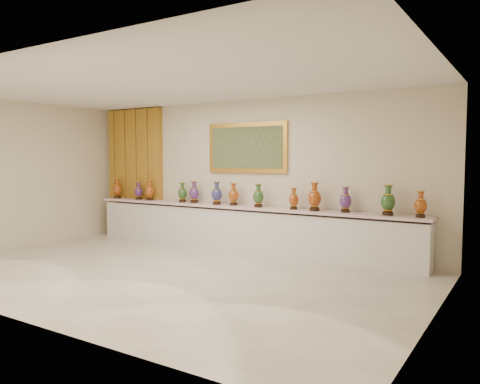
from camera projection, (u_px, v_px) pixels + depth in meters
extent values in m
plane|color=beige|center=(164.00, 274.00, 7.43)|extent=(8.00, 8.00, 0.00)
plane|color=beige|center=(246.00, 175.00, 9.43)|extent=(8.00, 0.00, 8.00)
plane|color=beige|center=(13.00, 175.00, 9.45)|extent=(0.00, 5.00, 5.00)
plane|color=beige|center=(435.00, 189.00, 5.19)|extent=(0.00, 5.00, 5.00)
plane|color=white|center=(162.00, 83.00, 7.22)|extent=(8.00, 8.00, 0.00)
cube|color=#B18F26|center=(135.00, 173.00, 11.00)|extent=(1.64, 0.14, 2.95)
cube|color=gold|center=(247.00, 148.00, 9.34)|extent=(1.80, 0.06, 1.00)
cube|color=#18311A|center=(246.00, 148.00, 9.31)|extent=(1.62, 0.02, 0.82)
cube|color=white|center=(240.00, 230.00, 9.32)|extent=(7.20, 0.42, 0.81)
cube|color=beige|center=(240.00, 207.00, 9.27)|extent=(7.28, 0.48, 0.05)
cylinder|color=black|center=(117.00, 197.00, 11.05)|extent=(0.16, 0.16, 0.05)
cone|color=gold|center=(117.00, 195.00, 11.04)|extent=(0.14, 0.14, 0.03)
ellipsoid|color=maroon|center=(117.00, 190.00, 11.03)|extent=(0.23, 0.23, 0.27)
cylinder|color=gold|center=(117.00, 185.00, 11.02)|extent=(0.15, 0.15, 0.01)
cylinder|color=maroon|center=(117.00, 182.00, 11.02)|extent=(0.09, 0.09, 0.10)
cone|color=maroon|center=(117.00, 179.00, 11.02)|extent=(0.15, 0.15, 0.04)
cylinder|color=gold|center=(117.00, 179.00, 11.01)|extent=(0.15, 0.15, 0.01)
cylinder|color=black|center=(139.00, 199.00, 10.69)|extent=(0.14, 0.14, 0.04)
cone|color=gold|center=(139.00, 197.00, 10.69)|extent=(0.13, 0.13, 0.03)
ellipsoid|color=#270C46|center=(139.00, 192.00, 10.68)|extent=(0.21, 0.21, 0.23)
cylinder|color=gold|center=(139.00, 187.00, 10.67)|extent=(0.13, 0.13, 0.01)
cylinder|color=#270C46|center=(139.00, 185.00, 10.67)|extent=(0.08, 0.08, 0.09)
cone|color=#270C46|center=(138.00, 183.00, 10.66)|extent=(0.13, 0.13, 0.03)
cylinder|color=gold|center=(138.00, 182.00, 10.66)|extent=(0.13, 0.13, 0.01)
cylinder|color=black|center=(150.00, 199.00, 10.50)|extent=(0.16, 0.16, 0.04)
cone|color=gold|center=(150.00, 197.00, 10.50)|extent=(0.14, 0.14, 0.03)
ellipsoid|color=maroon|center=(149.00, 192.00, 10.49)|extent=(0.26, 0.26, 0.26)
cylinder|color=gold|center=(149.00, 187.00, 10.48)|extent=(0.14, 0.14, 0.01)
cylinder|color=maroon|center=(149.00, 184.00, 10.48)|extent=(0.08, 0.08, 0.09)
cone|color=maroon|center=(149.00, 181.00, 10.47)|extent=(0.14, 0.14, 0.03)
cylinder|color=gold|center=(149.00, 181.00, 10.47)|extent=(0.15, 0.15, 0.01)
cylinder|color=black|center=(183.00, 201.00, 10.04)|extent=(0.15, 0.15, 0.04)
cone|color=gold|center=(183.00, 199.00, 10.04)|extent=(0.13, 0.13, 0.03)
ellipsoid|color=black|center=(182.00, 194.00, 10.03)|extent=(0.23, 0.23, 0.25)
cylinder|color=gold|center=(182.00, 189.00, 10.03)|extent=(0.13, 0.13, 0.01)
cylinder|color=black|center=(182.00, 186.00, 10.02)|extent=(0.08, 0.08, 0.09)
cone|color=black|center=(182.00, 183.00, 10.02)|extent=(0.13, 0.13, 0.03)
cylinder|color=gold|center=(182.00, 183.00, 10.02)|extent=(0.14, 0.14, 0.01)
cylinder|color=black|center=(194.00, 202.00, 9.88)|extent=(0.16, 0.16, 0.05)
cone|color=gold|center=(194.00, 199.00, 9.88)|extent=(0.14, 0.14, 0.03)
ellipsoid|color=#270C46|center=(194.00, 193.00, 9.87)|extent=(0.26, 0.26, 0.27)
cylinder|color=gold|center=(194.00, 188.00, 9.86)|extent=(0.15, 0.15, 0.01)
cylinder|color=#270C46|center=(194.00, 185.00, 9.86)|extent=(0.09, 0.09, 0.10)
cone|color=#270C46|center=(194.00, 182.00, 9.85)|extent=(0.15, 0.15, 0.04)
cylinder|color=gold|center=(194.00, 181.00, 9.85)|extent=(0.15, 0.15, 0.01)
cylinder|color=black|center=(217.00, 203.00, 9.52)|extent=(0.17, 0.17, 0.05)
cone|color=gold|center=(217.00, 201.00, 9.52)|extent=(0.14, 0.14, 0.03)
ellipsoid|color=#111744|center=(217.00, 195.00, 9.51)|extent=(0.22, 0.22, 0.27)
cylinder|color=gold|center=(217.00, 189.00, 9.50)|extent=(0.15, 0.15, 0.01)
cylinder|color=#111744|center=(217.00, 186.00, 9.50)|extent=(0.09, 0.09, 0.10)
cone|color=#111744|center=(217.00, 183.00, 9.49)|extent=(0.15, 0.15, 0.04)
cylinder|color=gold|center=(217.00, 182.00, 9.49)|extent=(0.15, 0.15, 0.01)
cylinder|color=black|center=(234.00, 204.00, 9.36)|extent=(0.16, 0.16, 0.04)
cone|color=gold|center=(234.00, 202.00, 9.36)|extent=(0.14, 0.14, 0.03)
ellipsoid|color=maroon|center=(234.00, 196.00, 9.35)|extent=(0.27, 0.27, 0.26)
cylinder|color=gold|center=(234.00, 190.00, 9.34)|extent=(0.14, 0.14, 0.01)
cylinder|color=maroon|center=(234.00, 187.00, 9.34)|extent=(0.08, 0.08, 0.09)
cone|color=maroon|center=(234.00, 184.00, 9.33)|extent=(0.14, 0.14, 0.03)
cylinder|color=gold|center=(234.00, 183.00, 9.33)|extent=(0.15, 0.15, 0.01)
cylinder|color=black|center=(258.00, 206.00, 9.01)|extent=(0.16, 0.16, 0.04)
cone|color=gold|center=(258.00, 203.00, 9.01)|extent=(0.14, 0.14, 0.03)
ellipsoid|color=black|center=(258.00, 197.00, 9.00)|extent=(0.24, 0.24, 0.26)
cylinder|color=gold|center=(258.00, 191.00, 8.99)|extent=(0.14, 0.14, 0.01)
cylinder|color=black|center=(258.00, 188.00, 8.99)|extent=(0.08, 0.08, 0.09)
cone|color=black|center=(258.00, 185.00, 8.98)|extent=(0.14, 0.14, 0.03)
cylinder|color=gold|center=(258.00, 184.00, 8.98)|extent=(0.15, 0.15, 0.01)
cylinder|color=black|center=(294.00, 208.00, 8.62)|extent=(0.14, 0.14, 0.04)
cone|color=gold|center=(294.00, 206.00, 8.62)|extent=(0.12, 0.12, 0.03)
ellipsoid|color=maroon|center=(294.00, 200.00, 8.61)|extent=(0.22, 0.22, 0.23)
cylinder|color=gold|center=(294.00, 195.00, 8.60)|extent=(0.13, 0.13, 0.01)
cylinder|color=maroon|center=(294.00, 192.00, 8.60)|extent=(0.07, 0.07, 0.08)
cone|color=maroon|center=(294.00, 189.00, 8.59)|extent=(0.13, 0.13, 0.03)
cylinder|color=gold|center=(294.00, 188.00, 8.59)|extent=(0.13, 0.13, 0.01)
cylinder|color=black|center=(314.00, 209.00, 8.37)|extent=(0.18, 0.18, 0.05)
cone|color=gold|center=(314.00, 206.00, 8.37)|extent=(0.16, 0.16, 0.03)
ellipsoid|color=maroon|center=(315.00, 198.00, 8.36)|extent=(0.31, 0.31, 0.30)
cylinder|color=gold|center=(315.00, 191.00, 8.35)|extent=(0.16, 0.16, 0.01)
cylinder|color=maroon|center=(315.00, 188.00, 8.35)|extent=(0.10, 0.10, 0.11)
cone|color=maroon|center=(315.00, 184.00, 8.34)|extent=(0.16, 0.16, 0.04)
cylinder|color=gold|center=(315.00, 182.00, 8.34)|extent=(0.17, 0.17, 0.01)
cylinder|color=black|center=(345.00, 211.00, 8.14)|extent=(0.16, 0.16, 0.04)
cone|color=gold|center=(345.00, 208.00, 8.13)|extent=(0.14, 0.14, 0.03)
ellipsoid|color=#270C46|center=(346.00, 201.00, 8.12)|extent=(0.26, 0.26, 0.26)
cylinder|color=gold|center=(346.00, 195.00, 8.12)|extent=(0.14, 0.14, 0.01)
cylinder|color=#270C46|center=(346.00, 191.00, 8.11)|extent=(0.08, 0.08, 0.09)
cone|color=#270C46|center=(346.00, 188.00, 8.11)|extent=(0.14, 0.14, 0.03)
cylinder|color=gold|center=(346.00, 187.00, 8.11)|extent=(0.15, 0.15, 0.01)
cylinder|color=black|center=(388.00, 214.00, 7.71)|extent=(0.18, 0.18, 0.05)
cone|color=gold|center=(388.00, 210.00, 7.71)|extent=(0.16, 0.16, 0.03)
ellipsoid|color=black|center=(388.00, 202.00, 7.70)|extent=(0.31, 0.31, 0.29)
cylinder|color=gold|center=(388.00, 194.00, 7.69)|extent=(0.16, 0.16, 0.01)
cylinder|color=black|center=(388.00, 190.00, 7.68)|extent=(0.09, 0.09, 0.11)
cone|color=black|center=(388.00, 186.00, 7.68)|extent=(0.16, 0.16, 0.04)
cylinder|color=gold|center=(388.00, 185.00, 7.68)|extent=(0.17, 0.17, 0.01)
cylinder|color=black|center=(420.00, 216.00, 7.43)|extent=(0.15, 0.15, 0.04)
cone|color=gold|center=(420.00, 213.00, 7.43)|extent=(0.13, 0.13, 0.03)
ellipsoid|color=maroon|center=(421.00, 206.00, 7.42)|extent=(0.20, 0.20, 0.25)
cylinder|color=gold|center=(421.00, 199.00, 7.41)|extent=(0.14, 0.14, 0.01)
cylinder|color=maroon|center=(421.00, 196.00, 7.41)|extent=(0.08, 0.08, 0.09)
cone|color=maroon|center=(421.00, 192.00, 7.40)|extent=(0.14, 0.14, 0.03)
cylinder|color=gold|center=(421.00, 191.00, 7.40)|extent=(0.14, 0.14, 0.01)
cube|color=white|center=(158.00, 201.00, 10.25)|extent=(0.10, 0.06, 0.00)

